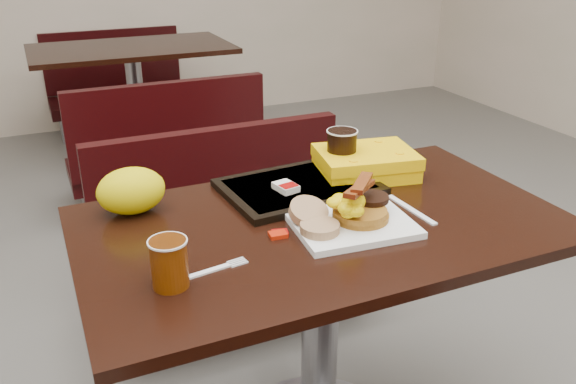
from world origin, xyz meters
name	(u,v)px	position (x,y,z in m)	size (l,w,h in m)	color
table_near	(320,342)	(0.00, 0.00, 0.38)	(1.20, 0.70, 0.75)	black
bench_near_n	(236,237)	(0.00, 0.70, 0.36)	(1.00, 0.46, 0.72)	black
table_far	(137,106)	(0.00, 2.60, 0.38)	(1.20, 0.70, 0.75)	black
bench_far_s	(162,141)	(0.00, 1.90, 0.36)	(1.00, 0.46, 0.72)	black
bench_far_n	(119,84)	(0.00, 3.30, 0.36)	(1.00, 0.46, 0.72)	black
platter	(352,225)	(0.05, -0.06, 0.76)	(0.28, 0.22, 0.02)	white
pancake_stack	(361,213)	(0.07, -0.06, 0.78)	(0.14, 0.14, 0.03)	#985B19
sausage_patty	(371,198)	(0.12, -0.03, 0.80)	(0.09, 0.09, 0.01)	black
scrambled_eggs	(353,203)	(0.04, -0.07, 0.82)	(0.10, 0.09, 0.05)	#FFDA05
bacon_strips	(360,187)	(0.06, -0.07, 0.86)	(0.16, 0.07, 0.01)	#471105
muffin_bottom	(320,228)	(-0.05, -0.08, 0.78)	(0.09, 0.09, 0.02)	#A88159
muffin_top	(309,212)	(-0.05, -0.01, 0.79)	(0.10, 0.10, 0.02)	#A88159
coffee_cup_near	(169,263)	(-0.42, -0.14, 0.80)	(0.07, 0.07, 0.10)	#863504
fork	(207,272)	(-0.34, -0.12, 0.75)	(0.15, 0.03, 0.00)	white
knife	(411,209)	(0.24, -0.04, 0.75)	(0.19, 0.02, 0.00)	white
condiment_syrup	(278,235)	(-0.14, -0.03, 0.76)	(0.04, 0.03, 0.01)	#AF1D07
condiment_ketchup	(280,233)	(-0.13, -0.03, 0.75)	(0.04, 0.03, 0.01)	#8C0504
tray	(299,187)	(0.02, 0.20, 0.76)	(0.41, 0.29, 0.02)	black
hashbrown_sleeve_left	(286,187)	(-0.03, 0.17, 0.78)	(0.05, 0.07, 0.02)	silver
coffee_cup_far	(342,150)	(0.19, 0.25, 0.83)	(0.08, 0.08, 0.12)	black
clamshell	(366,163)	(0.25, 0.22, 0.79)	(0.28, 0.21, 0.07)	#FCC004
paper_bag	(131,191)	(-0.42, 0.24, 0.81)	(0.17, 0.13, 0.12)	yellow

